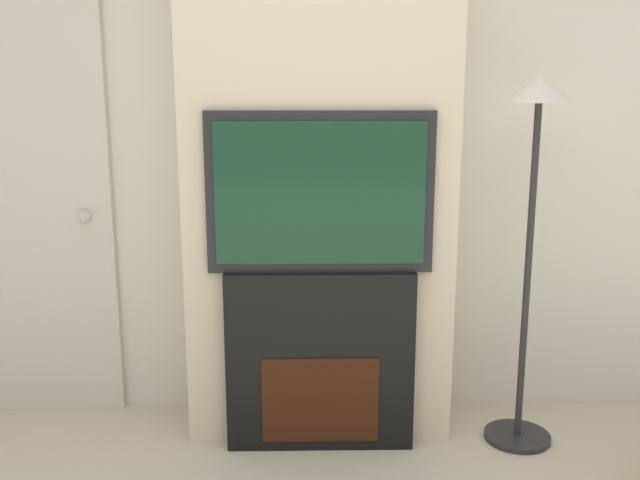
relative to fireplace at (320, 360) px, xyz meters
name	(u,v)px	position (x,y,z in m)	size (l,w,h in m)	color
wall_back	(318,130)	(0.00, 0.43, 0.96)	(6.00, 0.06, 2.70)	silver
chimney_breast	(319,134)	(0.00, 0.20, 0.96)	(1.15, 0.40, 2.70)	beige
fireplace	(320,360)	(0.00, 0.00, 0.00)	(0.81, 0.15, 0.79)	black
television	(320,193)	(0.00, 0.00, 0.73)	(0.93, 0.07, 0.67)	black
floor_lamp	(534,180)	(0.89, 0.02, 0.78)	(0.29, 0.29, 1.59)	#262628
entry_door	(24,207)	(-1.36, 0.38, 0.61)	(0.81, 0.09, 2.01)	beige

